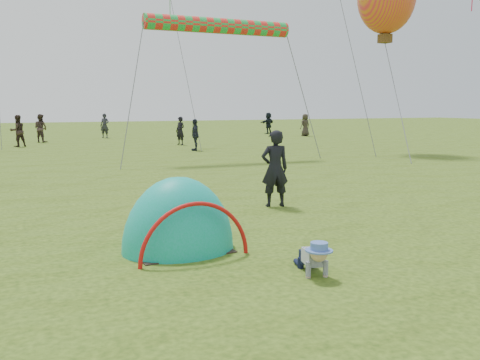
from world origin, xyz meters
name	(u,v)px	position (x,y,z in m)	size (l,w,h in m)	color
ground	(351,281)	(0.00, 0.00, 0.00)	(140.00, 140.00, 0.00)	#284110
crawling_toddler	(314,256)	(-0.29, 0.45, 0.26)	(0.47, 0.68, 0.52)	black
popup_tent	(179,250)	(-1.61, 2.44, 0.00)	(1.84, 1.52, 2.39)	#02A279
standing_adult	(275,169)	(1.56, 5.13, 0.88)	(0.64, 0.42, 1.76)	black
crowd_person_0	(180,131)	(5.45, 24.30, 0.82)	(0.60, 0.39, 1.65)	black
crowd_person_1	(41,128)	(-1.84, 29.92, 0.88)	(0.85, 0.66, 1.75)	#3F2F2D
crowd_person_2	(195,135)	(4.92, 20.19, 0.81)	(0.95, 0.39, 1.61)	#232834
crowd_person_4	(305,125)	(16.75, 29.03, 0.83)	(0.81, 0.53, 1.66)	#302A21
crowd_person_11	(268,123)	(15.70, 33.03, 0.86)	(1.59, 0.51, 1.72)	black
crowd_person_12	(105,126)	(2.63, 32.90, 0.86)	(0.63, 0.41, 1.72)	#282830
crowd_person_13	(18,131)	(-3.26, 26.65, 0.88)	(0.86, 0.67, 1.77)	#2F221E
balloon_kite	(386,1)	(13.23, 15.86, 7.28)	(2.80, 2.80, 3.92)	orange
rainbow_tube_kite	(219,26)	(4.44, 15.70, 5.59)	(0.64, 0.64, 6.36)	red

